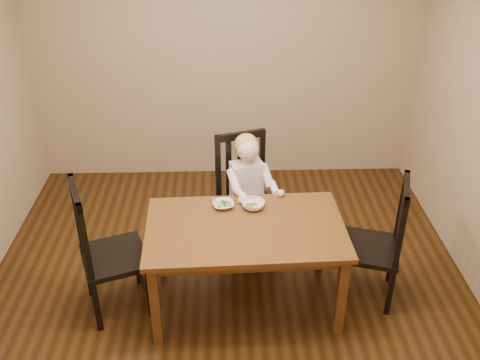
{
  "coord_description": "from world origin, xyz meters",
  "views": [
    {
      "loc": [
        -0.01,
        -3.34,
        3.0
      ],
      "look_at": [
        0.1,
        0.25,
        0.9
      ],
      "focal_mm": 40.0,
      "sensor_mm": 36.0,
      "label": 1
    }
  ],
  "objects_px": {
    "dining_table": "(245,236)",
    "bowl_peas": "(223,205)",
    "chair_child": "(245,197)",
    "bowl_veg": "(253,205)",
    "toddler": "(247,185)",
    "chair_left": "(106,252)",
    "chair_right": "(378,243)"
  },
  "relations": [
    {
      "from": "dining_table",
      "to": "bowl_peas",
      "type": "relative_size",
      "value": 9.29
    },
    {
      "from": "chair_child",
      "to": "bowl_veg",
      "type": "height_order",
      "value": "chair_child"
    },
    {
      "from": "chair_child",
      "to": "bowl_peas",
      "type": "bearing_deg",
      "value": 51.17
    },
    {
      "from": "toddler",
      "to": "bowl_veg",
      "type": "bearing_deg",
      "value": 76.34
    },
    {
      "from": "chair_left",
      "to": "chair_right",
      "type": "relative_size",
      "value": 1.06
    },
    {
      "from": "chair_left",
      "to": "toddler",
      "type": "bearing_deg",
      "value": 102.56
    },
    {
      "from": "bowl_peas",
      "to": "bowl_veg",
      "type": "distance_m",
      "value": 0.23
    },
    {
      "from": "chair_right",
      "to": "bowl_veg",
      "type": "bearing_deg",
      "value": 96.03
    },
    {
      "from": "toddler",
      "to": "bowl_veg",
      "type": "height_order",
      "value": "toddler"
    },
    {
      "from": "dining_table",
      "to": "chair_right",
      "type": "bearing_deg",
      "value": 3.45
    },
    {
      "from": "chair_left",
      "to": "toddler",
      "type": "distance_m",
      "value": 1.3
    },
    {
      "from": "chair_right",
      "to": "toddler",
      "type": "distance_m",
      "value": 1.18
    },
    {
      "from": "chair_child",
      "to": "chair_right",
      "type": "height_order",
      "value": "chair_child"
    },
    {
      "from": "chair_left",
      "to": "bowl_veg",
      "type": "xyz_separation_m",
      "value": [
        1.11,
        0.27,
        0.22
      ]
    },
    {
      "from": "chair_right",
      "to": "toddler",
      "type": "relative_size",
      "value": 1.73
    },
    {
      "from": "chair_child",
      "to": "toddler",
      "type": "bearing_deg",
      "value": 90.0
    },
    {
      "from": "chair_left",
      "to": "chair_child",
      "type": "bearing_deg",
      "value": 104.86
    },
    {
      "from": "chair_left",
      "to": "bowl_peas",
      "type": "distance_m",
      "value": 0.95
    },
    {
      "from": "bowl_peas",
      "to": "chair_left",
      "type": "bearing_deg",
      "value": -161.99
    },
    {
      "from": "toddler",
      "to": "bowl_veg",
      "type": "relative_size",
      "value": 3.38
    },
    {
      "from": "chair_left",
      "to": "toddler",
      "type": "height_order",
      "value": "chair_left"
    },
    {
      "from": "chair_child",
      "to": "chair_left",
      "type": "relative_size",
      "value": 0.97
    },
    {
      "from": "dining_table",
      "to": "chair_left",
      "type": "height_order",
      "value": "chair_left"
    },
    {
      "from": "chair_right",
      "to": "toddler",
      "type": "xyz_separation_m",
      "value": [
        -0.98,
        0.62,
        0.17
      ]
    },
    {
      "from": "bowl_peas",
      "to": "bowl_veg",
      "type": "height_order",
      "value": "bowl_veg"
    },
    {
      "from": "chair_right",
      "to": "bowl_peas",
      "type": "distance_m",
      "value": 1.23
    },
    {
      "from": "dining_table",
      "to": "bowl_peas",
      "type": "height_order",
      "value": "bowl_peas"
    },
    {
      "from": "chair_child",
      "to": "bowl_veg",
      "type": "xyz_separation_m",
      "value": [
        0.04,
        -0.49,
        0.24
      ]
    },
    {
      "from": "toddler",
      "to": "bowl_veg",
      "type": "xyz_separation_m",
      "value": [
        0.02,
        -0.44,
        0.08
      ]
    },
    {
      "from": "chair_child",
      "to": "chair_left",
      "type": "bearing_deg",
      "value": 18.43
    },
    {
      "from": "toddler",
      "to": "bowl_veg",
      "type": "distance_m",
      "value": 0.45
    },
    {
      "from": "chair_child",
      "to": "chair_right",
      "type": "bearing_deg",
      "value": 129.12
    }
  ]
}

